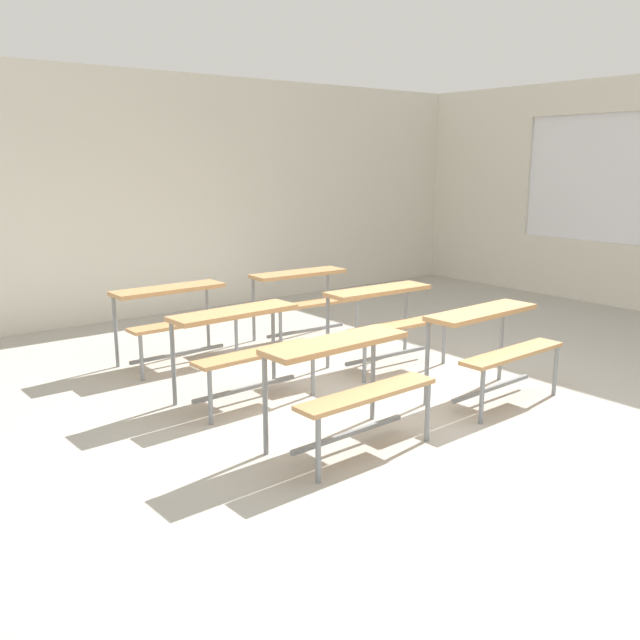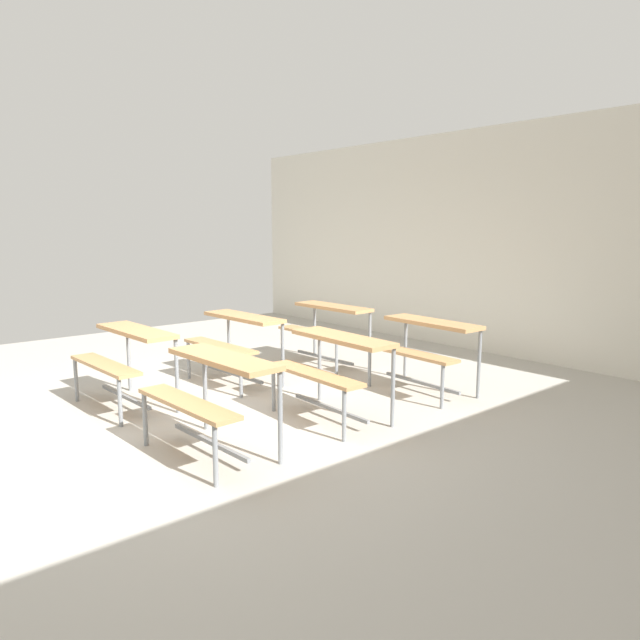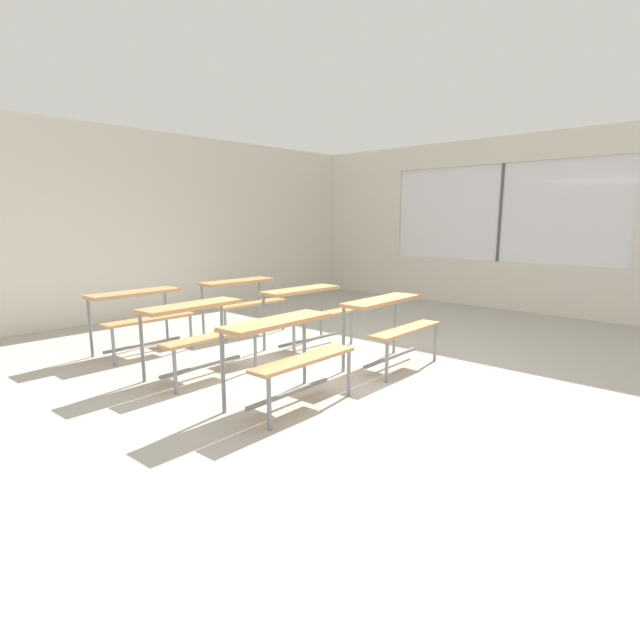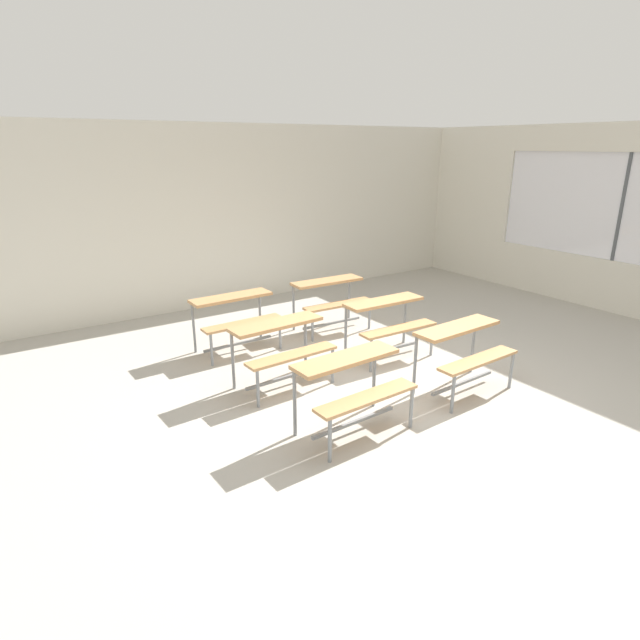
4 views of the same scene
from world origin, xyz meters
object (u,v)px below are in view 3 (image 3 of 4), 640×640
at_px(desk_bench_r0c1, 390,316).
at_px(desk_bench_r2c1, 242,293).
at_px(desk_bench_r1c1, 307,303).
at_px(desk_bench_r0c0, 286,341).
at_px(desk_bench_r2c0, 139,307).
at_px(desk_bench_r1c0, 198,322).

distance_m(desk_bench_r0c1, desk_bench_r2c1, 2.52).
relative_size(desk_bench_r0c1, desk_bench_r1c1, 1.00).
relative_size(desk_bench_r0c0, desk_bench_r2c1, 1.00).
xyz_separation_m(desk_bench_r1c1, desk_bench_r2c0, (-1.56, 1.30, 0.00)).
relative_size(desk_bench_r0c1, desk_bench_r2c0, 1.01).
bearing_deg(desk_bench_r0c0, desk_bench_r1c1, 36.96).
xyz_separation_m(desk_bench_r0c1, desk_bench_r2c0, (-1.58, 2.53, 0.00)).
relative_size(desk_bench_r2c0, desk_bench_r2c1, 0.99).
distance_m(desk_bench_r1c0, desk_bench_r2c0, 1.29).
relative_size(desk_bench_r0c1, desk_bench_r1c0, 1.00).
distance_m(desk_bench_r1c0, desk_bench_r1c1, 1.59).
bearing_deg(desk_bench_r2c1, desk_bench_r1c0, -138.46).
bearing_deg(desk_bench_r2c1, desk_bench_r1c1, -86.89).
bearing_deg(desk_bench_r2c1, desk_bench_r0c0, -118.49).
height_order(desk_bench_r1c1, desk_bench_r2c0, same).
xyz_separation_m(desk_bench_r0c1, desk_bench_r1c1, (-0.02, 1.24, 0.00)).
xyz_separation_m(desk_bench_r1c1, desk_bench_r2c1, (-0.01, 1.28, 0.00)).
bearing_deg(desk_bench_r0c1, desk_bench_r1c0, 140.25).
bearing_deg(desk_bench_r2c1, desk_bench_r0c1, -86.67).
height_order(desk_bench_r0c1, desk_bench_r2c1, same).
distance_m(desk_bench_r0c0, desk_bench_r2c1, 2.96).
relative_size(desk_bench_r0c0, desk_bench_r1c0, 1.00).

